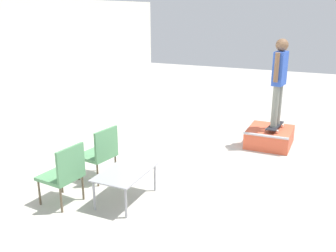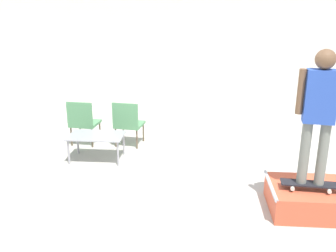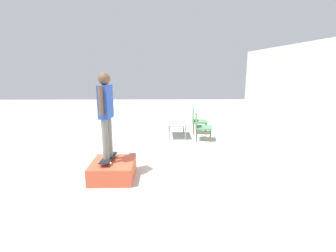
# 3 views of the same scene
# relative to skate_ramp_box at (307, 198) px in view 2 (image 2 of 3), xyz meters

# --- Properties ---
(ground_plane) EXTENTS (24.00, 24.00, 0.00)m
(ground_plane) POSITION_rel_skate_ramp_box_xyz_m (-1.55, 0.53, -0.18)
(ground_plane) COLOR #B7B2A8
(house_wall_back) EXTENTS (12.00, 0.06, 3.00)m
(house_wall_back) POSITION_rel_skate_ramp_box_xyz_m (-1.55, 5.11, 1.32)
(house_wall_back) COLOR white
(house_wall_back) RESTS_ON ground_plane
(skate_ramp_box) EXTENTS (1.04, 0.89, 0.38)m
(skate_ramp_box) POSITION_rel_skate_ramp_box_xyz_m (0.00, 0.00, 0.00)
(skate_ramp_box) COLOR #DB5638
(skate_ramp_box) RESTS_ON ground_plane
(skateboard_on_ramp) EXTENTS (0.76, 0.30, 0.07)m
(skateboard_on_ramp) POSITION_rel_skate_ramp_box_xyz_m (-0.02, -0.09, 0.26)
(skateboard_on_ramp) COLOR black
(skateboard_on_ramp) RESTS_ON skate_ramp_box
(person_skater) EXTENTS (0.57, 0.25, 1.76)m
(person_skater) POSITION_rel_skate_ramp_box_xyz_m (-0.02, -0.09, 1.32)
(person_skater) COLOR gray
(person_skater) RESTS_ON skateboard_on_ramp
(coffee_table) EXTENTS (0.99, 0.62, 0.47)m
(coffee_table) POSITION_rel_skate_ramp_box_xyz_m (-3.35, 1.53, 0.24)
(coffee_table) COLOR #9E9EA3
(coffee_table) RESTS_ON ground_plane
(patio_chair_left) EXTENTS (0.57, 0.57, 0.92)m
(patio_chair_left) POSITION_rel_skate_ramp_box_xyz_m (-3.81, 2.27, 0.33)
(patio_chair_left) COLOR brown
(patio_chair_left) RESTS_ON ground_plane
(patio_chair_right) EXTENTS (0.59, 0.59, 0.92)m
(patio_chair_right) POSITION_rel_skate_ramp_box_xyz_m (-2.90, 2.27, 0.33)
(patio_chair_right) COLOR brown
(patio_chair_right) RESTS_ON ground_plane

